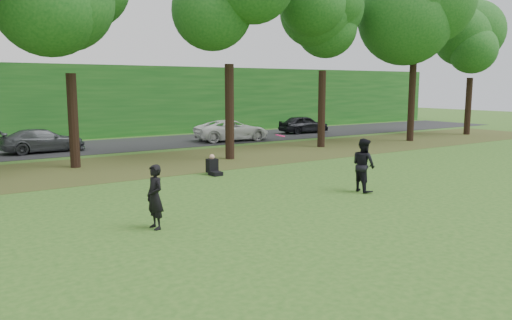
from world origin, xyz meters
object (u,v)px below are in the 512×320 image
Objects in this scene: player_right at (364,165)px; frisbee at (280,136)px; player_left at (155,197)px; seated_person at (213,167)px.

frisbee is (-3.84, -0.40, 1.25)m from player_right.
player_left is 1.98× the size of seated_person.
player_right is 6.34m from seated_person.
frisbee reaches higher than player_left.
player_right reaches higher than seated_person.
player_left is 7.65m from player_right.
player_left is at bearing 177.86° from frisbee.
player_right is 6.38× the size of frisbee.
frisbee reaches higher than seated_person.
frisbee is 0.35× the size of seated_person.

